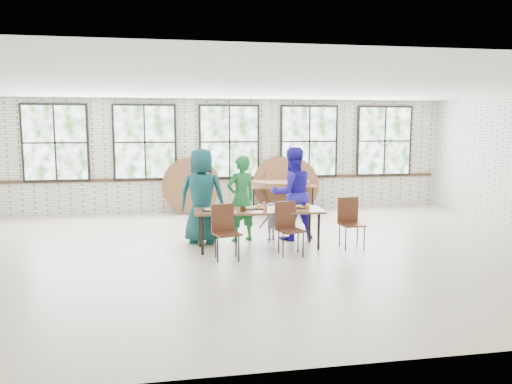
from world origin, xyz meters
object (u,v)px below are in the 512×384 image
(chair_near_left, at_px, (225,227))
(storage_table, at_px, (281,188))
(chair_near_right, at_px, (288,224))
(dining_table, at_px, (259,212))

(chair_near_left, xyz_separation_m, storage_table, (1.98, 4.24, 0.13))
(chair_near_right, distance_m, storage_table, 4.25)
(dining_table, distance_m, chair_near_left, 0.94)
(dining_table, height_order, chair_near_right, chair_near_right)
(storage_table, bearing_deg, chair_near_left, -115.75)
(chair_near_left, bearing_deg, dining_table, 24.80)
(dining_table, relative_size, chair_near_left, 2.57)
(dining_table, bearing_deg, storage_table, 74.26)
(chair_near_right, bearing_deg, storage_table, 60.70)
(chair_near_right, bearing_deg, chair_near_left, 165.85)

